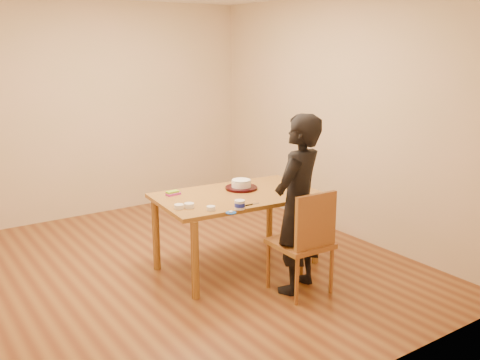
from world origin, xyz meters
TOP-DOWN VIEW (x-y plane):
  - room_shell at (0.00, 0.34)m, footprint 4.00×4.50m
  - dining_table at (0.41, -0.24)m, footprint 1.63×1.05m
  - dining_chair at (0.56, -1.02)m, footprint 0.48×0.48m
  - cake_plate at (0.55, -0.12)m, footprint 0.32×0.32m
  - cake at (0.55, -0.12)m, footprint 0.19×0.19m
  - frosting_dome at (0.55, -0.12)m, footprint 0.19×0.19m
  - frosting_tub at (0.16, -0.67)m, footprint 0.09×0.09m
  - frosting_lid at (0.03, -0.72)m, footprint 0.09×0.09m
  - frosting_dollop at (0.03, -0.72)m, footprint 0.04×0.04m
  - ramekin_green at (-0.07, -0.55)m, footprint 0.08×0.08m
  - ramekin_yellow at (-0.19, -0.38)m, footprint 0.09×0.09m
  - ramekin_multi at (-0.28, -0.35)m, footprint 0.08×0.08m
  - candy_box_pink at (-0.12, 0.07)m, footprint 0.14×0.08m
  - candy_box_green at (-0.12, 0.08)m, footprint 0.12×0.07m
  - spatula at (0.25, -0.62)m, footprint 0.16×0.02m
  - person at (0.56, -0.97)m, footprint 0.68×0.58m

SIDE VIEW (x-z plane):
  - dining_chair at x=0.56m, z-range 0.43..0.47m
  - dining_table at x=0.41m, z-range 0.71..0.75m
  - frosting_lid at x=0.03m, z-range 0.75..0.76m
  - spatula at x=0.25m, z-range 0.75..0.76m
  - candy_box_pink at x=-0.12m, z-range 0.75..0.77m
  - cake_plate at x=0.55m, z-range 0.75..0.77m
  - frosting_dollop at x=0.03m, z-range 0.76..0.78m
  - ramekin_green at x=-0.07m, z-range 0.75..0.79m
  - ramekin_multi at x=-0.28m, z-range 0.75..0.79m
  - ramekin_yellow at x=-0.19m, z-range 0.75..0.79m
  - candy_box_green at x=-0.12m, z-range 0.77..0.79m
  - frosting_tub at x=0.16m, z-range 0.75..0.83m
  - person at x=0.56m, z-range 0.00..1.60m
  - cake at x=0.55m, z-range 0.77..0.84m
  - frosting_dome at x=0.55m, z-range 0.84..0.86m
  - room_shell at x=0.00m, z-range 0.00..2.70m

